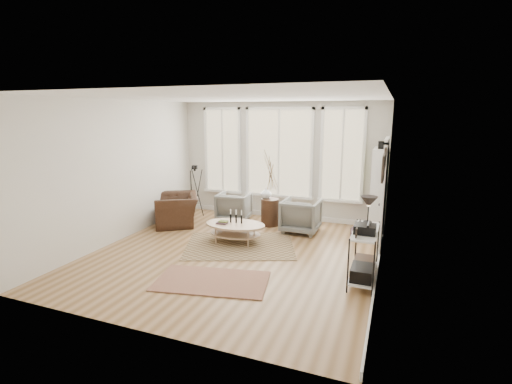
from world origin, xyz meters
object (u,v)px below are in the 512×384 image
at_px(bookcase, 379,192).
at_px(armchair_right, 301,216).
at_px(coffee_table, 235,228).
at_px(low_shelf, 364,250).
at_px(side_table, 270,190).
at_px(accent_chair, 177,210).
at_px(armchair_left, 234,207).

xyz_separation_m(bookcase, armchair_right, (-1.60, -0.47, -0.58)).
height_order(coffee_table, armchair_right, armchair_right).
xyz_separation_m(low_shelf, side_table, (-2.35, 2.28, 0.35)).
bearing_deg(coffee_table, low_shelf, -18.63).
xyz_separation_m(coffee_table, side_table, (0.29, 1.39, 0.55)).
xyz_separation_m(side_table, accent_chair, (-2.11, -0.73, -0.50)).
bearing_deg(coffee_table, armchair_left, 114.80).
height_order(bookcase, side_table, bookcase).
bearing_deg(side_table, coffee_table, -102.00).
distance_m(bookcase, coffee_table, 3.22).
bearing_deg(bookcase, side_table, -174.27).
relative_size(armchair_left, side_table, 0.43).
bearing_deg(armchair_left, accent_chair, 26.59).
xyz_separation_m(bookcase, armchair_left, (-3.36, -0.21, -0.60)).
height_order(coffee_table, side_table, side_table).
height_order(bookcase, armchair_right, bookcase).
bearing_deg(low_shelf, armchair_left, 145.00).
relative_size(coffee_table, armchair_left, 1.65).
distance_m(side_table, accent_chair, 2.29).
bearing_deg(accent_chair, armchair_right, 66.14).
distance_m(coffee_table, side_table, 1.52).
relative_size(low_shelf, armchair_left, 1.67).
xyz_separation_m(low_shelf, armchair_left, (-3.30, 2.31, -0.16)).
relative_size(armchair_right, accent_chair, 0.74).
height_order(coffee_table, accent_chair, accent_chair).
relative_size(bookcase, low_shelf, 1.58).
bearing_deg(accent_chair, armchair_left, 89.87).
distance_m(bookcase, armchair_right, 1.76).
height_order(armchair_right, side_table, side_table).
distance_m(armchair_right, side_table, 0.98).
bearing_deg(low_shelf, accent_chair, 160.84).
bearing_deg(side_table, bookcase, 5.73).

